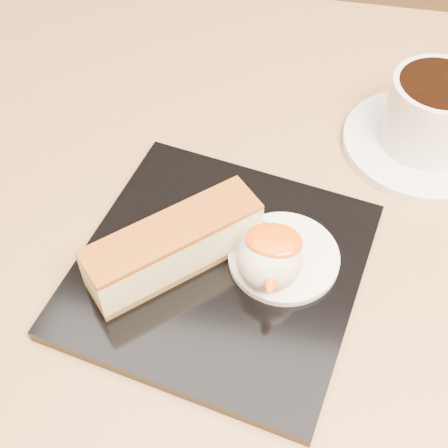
% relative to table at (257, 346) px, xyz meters
% --- Properties ---
extents(table, '(0.80, 0.80, 0.72)m').
position_rel_table_xyz_m(table, '(0.00, 0.00, 0.00)').
color(table, black).
rests_on(table, ground).
extents(dessert_plate, '(0.26, 0.26, 0.01)m').
position_rel_table_xyz_m(dessert_plate, '(-0.03, -0.02, 0.16)').
color(dessert_plate, black).
rests_on(dessert_plate, table).
extents(cheesecake, '(0.13, 0.12, 0.05)m').
position_rel_table_xyz_m(cheesecake, '(-0.07, -0.03, 0.19)').
color(cheesecake, brown).
rests_on(cheesecake, dessert_plate).
extents(cream_smear, '(0.09, 0.09, 0.01)m').
position_rel_table_xyz_m(cream_smear, '(0.02, -0.01, 0.17)').
color(cream_smear, white).
rests_on(cream_smear, dessert_plate).
extents(ice_cream_scoop, '(0.05, 0.05, 0.05)m').
position_rel_table_xyz_m(ice_cream_scoop, '(0.01, -0.03, 0.19)').
color(ice_cream_scoop, white).
rests_on(ice_cream_scoop, cream_smear).
extents(mango_sauce, '(0.04, 0.03, 0.01)m').
position_rel_table_xyz_m(mango_sauce, '(0.01, -0.02, 0.21)').
color(mango_sauce, '#FD5607').
rests_on(mango_sauce, ice_cream_scoop).
extents(mint_sprig, '(0.03, 0.02, 0.00)m').
position_rel_table_xyz_m(mint_sprig, '(-0.01, 0.02, 0.17)').
color(mint_sprig, green).
rests_on(mint_sprig, cream_smear).
extents(saucer, '(0.15, 0.15, 0.01)m').
position_rel_table_xyz_m(saucer, '(0.13, 0.16, 0.16)').
color(saucer, white).
rests_on(saucer, table).
extents(coffee_cup, '(0.11, 0.08, 0.07)m').
position_rel_table_xyz_m(coffee_cup, '(0.13, 0.16, 0.20)').
color(coffee_cup, white).
rests_on(coffee_cup, saucer).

